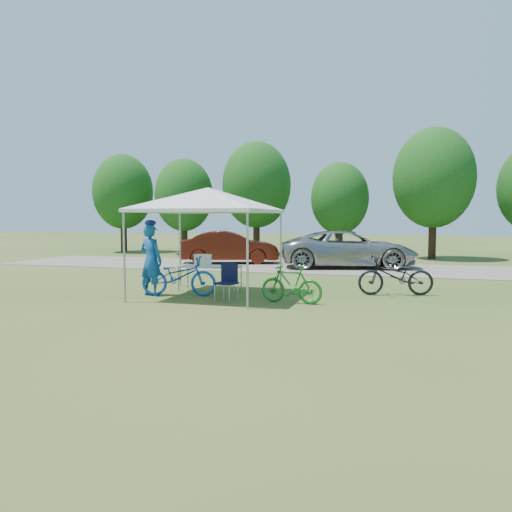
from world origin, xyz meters
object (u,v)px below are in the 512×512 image
(bike_green, at_px, (291,284))
(bike_dark, at_px, (396,276))
(folding_table, at_px, (210,267))
(sedan, at_px, (229,247))
(bike_blue, at_px, (179,276))
(cooler, at_px, (203,260))
(minivan, at_px, (349,249))
(cyclist, at_px, (151,260))
(folding_chair, at_px, (228,278))

(bike_green, bearing_deg, bike_dark, 137.43)
(folding_table, relative_size, sedan, 0.40)
(folding_table, distance_m, bike_blue, 1.11)
(bike_blue, bearing_deg, bike_green, -108.03)
(folding_table, distance_m, sedan, 8.19)
(bike_blue, distance_m, sedan, 9.07)
(cooler, bearing_deg, bike_dark, 7.38)
(bike_blue, distance_m, bike_green, 2.99)
(folding_table, xyz_separation_m, sedan, (-2.27, 7.87, 0.07))
(cooler, distance_m, bike_green, 3.05)
(cooler, xyz_separation_m, bike_green, (2.74, -1.28, -0.39))
(bike_dark, bearing_deg, cooler, -97.57)
(folding_table, relative_size, bike_green, 1.13)
(minivan, bearing_deg, cooler, 144.14)
(cyclist, height_order, minivan, cyclist)
(bike_dark, bearing_deg, minivan, -179.12)
(cooler, height_order, sedan, sedan)
(cooler, relative_size, bike_green, 0.28)
(bike_green, height_order, sedan, sedan)
(cyclist, bearing_deg, minivan, -100.45)
(folding_table, bearing_deg, bike_blue, -113.74)
(bike_green, xyz_separation_m, minivan, (0.36, 8.73, 0.31))
(bike_green, xyz_separation_m, sedan, (-4.80, 9.16, 0.27))
(folding_chair, xyz_separation_m, cooler, (-1.19, 1.29, 0.31))
(cooler, bearing_deg, sedan, 104.68)
(bike_green, distance_m, bike_dark, 3.00)
(folding_chair, distance_m, sedan, 9.73)
(sedan, bearing_deg, cyclist, 167.48)
(cyclist, relative_size, sedan, 0.43)
(bike_green, relative_size, sedan, 0.35)
(cyclist, relative_size, bike_dark, 0.95)
(folding_table, distance_m, minivan, 7.99)
(cooler, height_order, minivan, minivan)
(bike_blue, height_order, bike_green, bike_blue)
(folding_chair, bearing_deg, bike_green, 11.90)
(bike_green, bearing_deg, bike_blue, -88.12)
(cooler, bearing_deg, cyclist, -129.35)
(cyclist, xyz_separation_m, bike_dark, (5.97, 1.79, -0.40))
(folding_chair, xyz_separation_m, cyclist, (-2.12, 0.15, 0.38))
(bike_dark, height_order, sedan, sedan)
(bike_dark, xyz_separation_m, sedan, (-7.09, 7.22, 0.21))
(cooler, bearing_deg, bike_green, -25.09)
(minivan, bearing_deg, bike_green, 164.38)
(cyclist, bearing_deg, bike_dark, -148.52)
(folding_table, bearing_deg, cooler, -180.00)
(bike_blue, xyz_separation_m, sedan, (-1.83, 8.88, 0.22))
(folding_table, bearing_deg, sedan, 106.09)
(cooler, height_order, bike_dark, bike_dark)
(cyclist, distance_m, bike_dark, 6.24)
(folding_chair, bearing_deg, sedan, 121.00)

